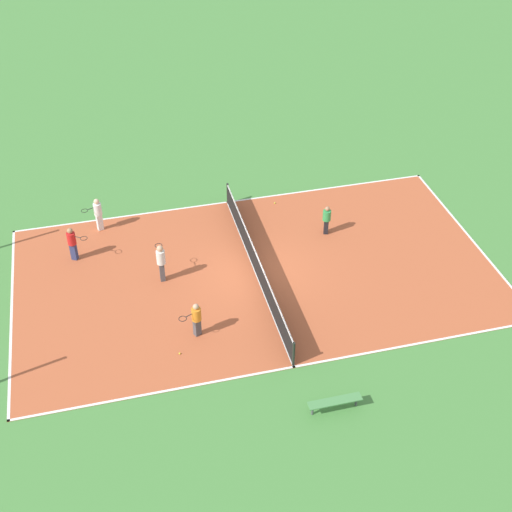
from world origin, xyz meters
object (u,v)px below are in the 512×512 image
object	(u,v)px
tennis_ball_right_alley	(275,203)
player_center_orange	(196,318)
player_coach_red	(72,242)
tennis_ball_midcourt	(180,353)
tennis_net	(256,262)
player_near_white	(98,212)
bench	(335,402)
player_far_white	(161,260)
player_far_green	(327,218)

from	to	relation	value
tennis_ball_right_alley	player_center_orange	bearing A→B (deg)	146.61
player_coach_red	tennis_ball_midcourt	xyz separation A→B (m)	(-6.72, -3.41, -0.87)
tennis_net	player_center_orange	world-z (taller)	player_center_orange
tennis_net	tennis_ball_right_alley	distance (m)	5.33
player_near_white	player_center_orange	size ratio (longest dim) A/B	1.08
tennis_net	bench	world-z (taller)	tennis_net
player_far_white	tennis_ball_right_alley	size ratio (longest dim) A/B	25.60
bench	player_coach_red	size ratio (longest dim) A/B	1.16
tennis_net	player_far_white	xyz separation A→B (m)	(0.50, 3.84, 0.45)
tennis_ball_right_alley	player_far_white	bearing A→B (deg)	125.97
tennis_ball_midcourt	player_far_green	bearing A→B (deg)	-52.17
player_far_green	player_far_white	bearing A→B (deg)	-59.83
bench	player_far_white	xyz separation A→B (m)	(8.24, 4.59, 0.64)
tennis_ball_midcourt	player_coach_red	bearing A→B (deg)	26.87
player_center_orange	player_coach_red	bearing A→B (deg)	-79.49
player_far_white	tennis_ball_midcourt	size ratio (longest dim) A/B	25.60
player_coach_red	player_far_white	distance (m)	4.14
tennis_net	player_coach_red	xyz separation A→B (m)	(2.82, 7.27, 0.35)
player_far_green	player_center_orange	distance (m)	8.45
tennis_net	tennis_ball_midcourt	xyz separation A→B (m)	(-3.90, 3.86, -0.52)
player_far_white	bench	bearing A→B (deg)	-150.07
tennis_ball_right_alley	bench	bearing A→B (deg)	173.66
player_near_white	player_far_green	xyz separation A→B (m)	(-2.75, -9.79, -0.14)
player_far_white	player_near_white	bearing A→B (deg)	28.34
player_far_green	player_coach_red	bearing A→B (deg)	-75.27
player_far_green	player_far_white	xyz separation A→B (m)	(-1.50, 7.57, 0.22)
player_near_white	player_coach_red	xyz separation A→B (m)	(-1.94, 1.21, -0.02)
bench	player_far_green	xyz separation A→B (m)	(9.73, -2.98, 0.41)
tennis_net	tennis_ball_right_alley	size ratio (longest dim) A/B	161.38
player_near_white	player_far_white	size ratio (longest dim) A/B	0.93
bench	player_far_green	size ratio (longest dim) A/B	1.32
player_center_orange	tennis_ball_midcourt	bearing A→B (deg)	21.29
player_near_white	tennis_ball_right_alley	xyz separation A→B (m)	(0.09, -8.21, -0.89)
player_far_green	tennis_ball_midcourt	world-z (taller)	player_far_green
player_near_white	player_far_green	size ratio (longest dim) A/B	1.16
player_coach_red	player_far_green	size ratio (longest dim) A/B	1.13
player_center_orange	tennis_ball_right_alley	world-z (taller)	player_center_orange
bench	tennis_net	bearing A→B (deg)	-84.42
player_near_white	player_center_orange	bearing A→B (deg)	91.65
tennis_ball_midcourt	player_near_white	bearing A→B (deg)	14.20
tennis_ball_right_alley	tennis_net	bearing A→B (deg)	156.05
player_far_green	player_near_white	bearing A→B (deg)	-86.73
bench	player_center_orange	bearing A→B (deg)	-50.95
bench	player_coach_red	bearing A→B (deg)	-52.74
bench	player_coach_red	xyz separation A→B (m)	(10.55, 8.03, 0.54)
player_near_white	player_far_white	world-z (taller)	player_far_white
tennis_net	bench	size ratio (longest dim) A/B	5.94
player_far_green	tennis_ball_midcourt	size ratio (longest dim) A/B	20.59
player_far_green	player_center_orange	size ratio (longest dim) A/B	0.94
tennis_net	tennis_ball_midcourt	bearing A→B (deg)	135.30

